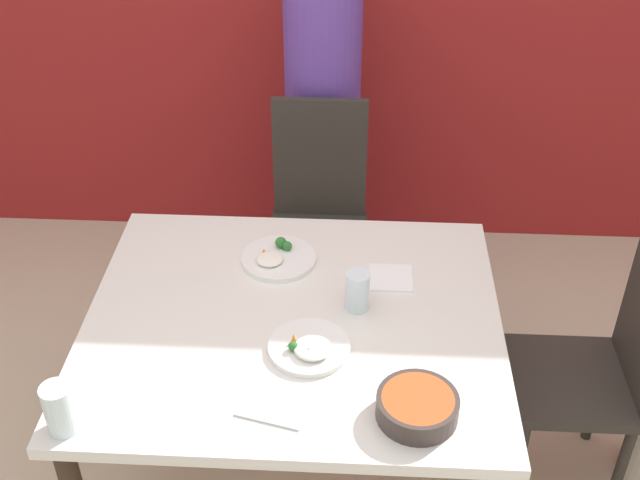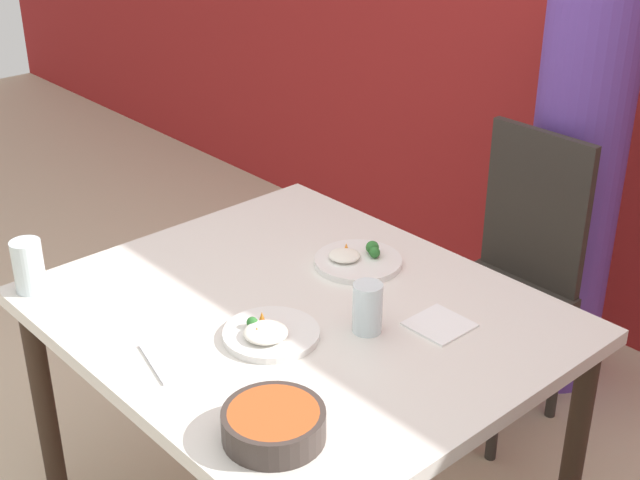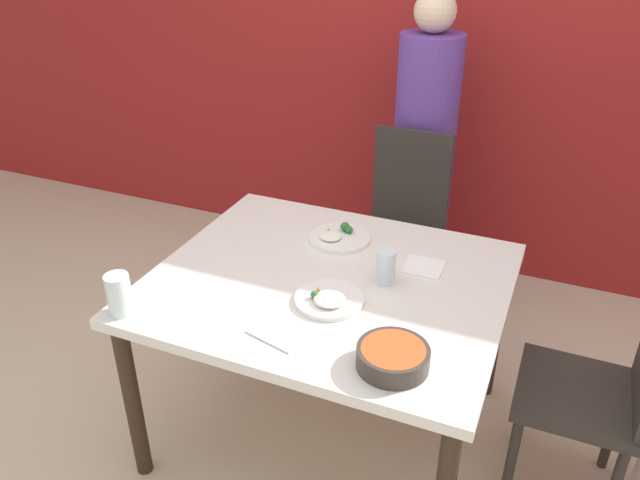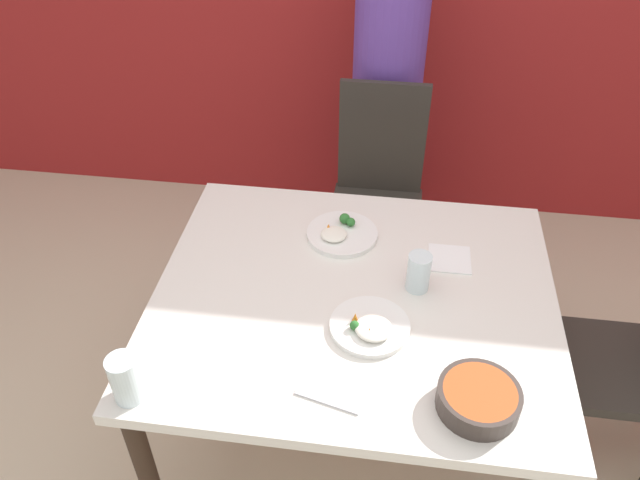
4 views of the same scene
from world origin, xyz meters
The scene contains 13 objects.
ground_plane centered at (0.00, 0.00, 0.00)m, with size 10.00×10.00×0.00m, color beige.
wall_back centered at (0.00, 1.59, 1.35)m, with size 10.00×0.06×2.70m.
dining_table centered at (0.00, 0.00, 0.66)m, with size 1.26×1.08×0.74m.
chair_adult_spot centered at (0.03, 0.89, 0.53)m, with size 0.40×0.40×0.99m.
chair_child_spot centered at (0.97, 0.07, 0.53)m, with size 0.40×0.40×0.99m.
person_adult centered at (0.03, 1.21, 0.74)m, with size 0.31×0.31×1.59m.
bowl_curry centered at (0.36, -0.37, 0.77)m, with size 0.22×0.22×0.07m.
plate_rice_adult centered at (-0.07, 0.28, 0.75)m, with size 0.25×0.25×0.06m.
plate_rice_child centered at (0.06, -0.14, 0.75)m, with size 0.24×0.24×0.05m.
glass_water_tall centered at (-0.55, -0.47, 0.81)m, with size 0.08×0.08×0.14m.
glass_water_short centered at (0.19, 0.06, 0.80)m, with size 0.07×0.07×0.13m.
napkin_folded centered at (0.30, 0.21, 0.74)m, with size 0.14×0.14×0.01m.
fork_steel centered at (-0.03, -0.41, 0.74)m, with size 0.18×0.06×0.01m.
Camera 3 is at (0.72, -1.78, 1.95)m, focal length 35.00 mm.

